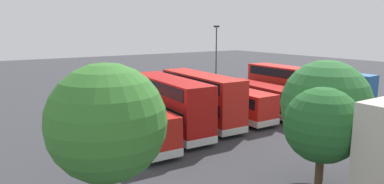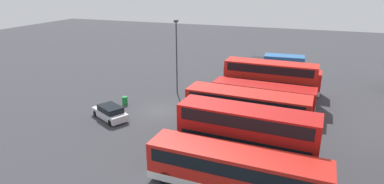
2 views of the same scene
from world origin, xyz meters
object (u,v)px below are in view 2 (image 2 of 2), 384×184
(bus_single_deck_third, at_px, (263,97))
(bus_single_deck_seventh, at_px, (235,170))
(bus_single_deck_fourth, at_px, (250,108))
(lamp_post_tall, at_px, (177,52))
(car_hatchback_silver, at_px, (110,112))
(waste_bin_yellow, at_px, (125,101))
(bus_double_decker_sixth, at_px, (246,135))
(bus_double_decker_fifth, at_px, (246,116))
(bus_single_deck_near_end, at_px, (271,78))
(box_truck_blue, at_px, (278,65))
(bus_double_decker_second, at_px, (270,80))

(bus_single_deck_third, height_order, bus_single_deck_seventh, same)
(bus_single_deck_fourth, distance_m, lamp_post_tall, 12.32)
(bus_single_deck_seventh, xyz_separation_m, car_hatchback_silver, (-7.21, -14.43, -0.92))
(bus_single_deck_seventh, bearing_deg, bus_single_deck_third, -178.54)
(car_hatchback_silver, distance_m, waste_bin_yellow, 4.01)
(bus_single_deck_fourth, height_order, bus_double_decker_sixth, bus_double_decker_sixth)
(lamp_post_tall, bearing_deg, bus_single_deck_third, 78.06)
(bus_double_decker_sixth, xyz_separation_m, waste_bin_yellow, (-7.66, -15.14, -1.97))
(bus_double_decker_sixth, relative_size, bus_single_deck_seventh, 0.87)
(bus_double_decker_fifth, distance_m, lamp_post_tall, 14.57)
(bus_double_decker_fifth, bearing_deg, bus_single_deck_near_end, 178.71)
(car_hatchback_silver, relative_size, lamp_post_tall, 0.52)
(bus_single_deck_fourth, height_order, box_truck_blue, box_truck_blue)
(bus_double_decker_second, height_order, bus_single_deck_fourth, bus_double_decker_second)
(box_truck_blue, bearing_deg, bus_single_deck_fourth, -2.40)
(bus_single_deck_third, relative_size, car_hatchback_silver, 2.32)
(bus_single_deck_near_end, distance_m, lamp_post_tall, 12.41)
(bus_single_deck_fourth, distance_m, box_truck_blue, 17.62)
(bus_double_decker_sixth, xyz_separation_m, car_hatchback_silver, (-3.72, -14.42, -1.75))
(car_hatchback_silver, xyz_separation_m, waste_bin_yellow, (-3.94, -0.72, -0.23))
(bus_double_decker_sixth, relative_size, car_hatchback_silver, 2.22)
(bus_single_deck_seventh, bearing_deg, car_hatchback_silver, -116.55)
(bus_single_deck_near_end, relative_size, bus_double_decker_second, 1.15)
(bus_double_decker_second, xyz_separation_m, bus_double_decker_fifth, (11.11, -0.54, -0.00))
(bus_double_decker_second, xyz_separation_m, bus_single_deck_third, (3.61, -0.21, -0.83))
(bus_single_deck_seventh, xyz_separation_m, waste_bin_yellow, (-11.16, -15.15, -1.15))
(bus_single_deck_near_end, height_order, lamp_post_tall, lamp_post_tall)
(bus_single_deck_near_end, xyz_separation_m, car_hatchback_silver, (14.69, -14.06, -0.92))
(bus_double_decker_sixth, bearing_deg, box_truck_blue, -179.41)
(bus_double_decker_sixth, bearing_deg, bus_single_deck_fourth, -172.33)
(bus_double_decker_second, distance_m, bus_single_deck_fourth, 7.43)
(bus_double_decker_sixth, height_order, lamp_post_tall, lamp_post_tall)
(car_hatchback_silver, bearing_deg, bus_single_deck_near_end, 136.27)
(bus_double_decker_second, height_order, waste_bin_yellow, bus_double_decker_second)
(bus_single_deck_near_end, height_order, bus_double_decker_second, bus_double_decker_second)
(bus_single_deck_near_end, distance_m, bus_single_deck_third, 7.30)
(bus_single_deck_third, bearing_deg, waste_bin_yellow, -76.85)
(box_truck_blue, height_order, lamp_post_tall, lamp_post_tall)
(box_truck_blue, bearing_deg, lamp_post_tall, -43.20)
(bus_single_deck_near_end, bearing_deg, bus_single_deck_seventh, 0.99)
(bus_double_decker_fifth, bearing_deg, bus_single_deck_fourth, -175.48)
(bus_double_decker_fifth, distance_m, bus_double_decker_sixth, 3.67)
(bus_single_deck_seventh, bearing_deg, bus_single_deck_fourth, -174.71)
(bus_single_deck_fourth, xyz_separation_m, bus_single_deck_seventh, (10.88, 1.01, 0.00))
(bus_single_deck_third, distance_m, bus_single_deck_seventh, 14.61)
(bus_single_deck_third, xyz_separation_m, bus_single_deck_fourth, (3.73, -0.63, -0.00))
(lamp_post_tall, bearing_deg, waste_bin_yellow, -34.85)
(bus_single_deck_fourth, relative_size, waste_bin_yellow, 11.05)
(box_truck_blue, distance_m, lamp_post_tall, 16.28)
(bus_single_deck_fourth, height_order, car_hatchback_silver, bus_single_deck_fourth)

